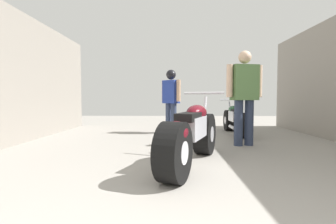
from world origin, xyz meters
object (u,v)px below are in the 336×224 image
(motorcycle_maroon_cruiser, at_px, (191,135))
(motorcycle_black_naked, at_px, (235,120))
(mechanic_in_blue, at_px, (244,92))
(mechanic_with_helmet, at_px, (171,95))

(motorcycle_maroon_cruiser, relative_size, motorcycle_black_naked, 1.11)
(mechanic_in_blue, height_order, mechanic_with_helmet, mechanic_in_blue)
(motorcycle_black_naked, height_order, mechanic_with_helmet, mechanic_with_helmet)
(mechanic_in_blue, relative_size, mechanic_with_helmet, 1.10)
(mechanic_in_blue, bearing_deg, mechanic_with_helmet, 129.27)
(mechanic_with_helmet, bearing_deg, motorcycle_maroon_cruiser, -84.81)
(motorcycle_maroon_cruiser, distance_m, motorcycle_black_naked, 3.28)
(mechanic_with_helmet, bearing_deg, mechanic_in_blue, -50.73)
(motorcycle_maroon_cruiser, xyz_separation_m, mechanic_in_blue, (1.10, 1.49, 0.60))
(motorcycle_maroon_cruiser, height_order, mechanic_in_blue, mechanic_in_blue)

